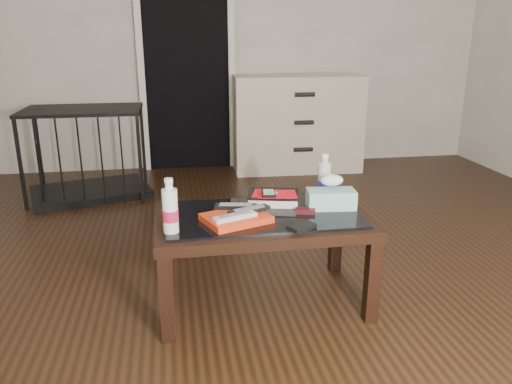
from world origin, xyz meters
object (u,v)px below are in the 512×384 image
Objects in this scene: water_bottle_left at (170,206)px; tissue_box at (331,199)px; coffee_table at (262,226)px; pet_crate at (88,168)px; textbook at (273,198)px; water_bottle_right at (324,176)px; dresser at (297,123)px.

water_bottle_left is 1.03× the size of tissue_box.
coffee_table is 0.49m from water_bottle_left.
pet_crate is at bearing 107.71° from water_bottle_left.
textbook is at bearing 31.39° from water_bottle_left.
water_bottle_left is at bearing -157.50° from water_bottle_right.
water_bottle_right is 0.16m from tissue_box.
water_bottle_left reaches higher than textbook.
pet_crate is 2.28m from water_bottle_right.
textbook is 1.05× the size of water_bottle_right.
pet_crate is (-1.86, -0.54, -0.22)m from dresser.
water_bottle_right is (1.43, -1.74, 0.35)m from pet_crate.
dresser is at bearing 0.13° from pet_crate.
water_bottle_left is at bearing -88.35° from pet_crate.
water_bottle_left is (-0.51, -0.31, 0.10)m from textbook.
dresser reaches higher than water_bottle_right.
dresser reaches higher than water_bottle_left.
pet_crate reaches higher than water_bottle_right.
pet_crate is at bearing 129.45° from water_bottle_right.
dresser is (0.78, 2.44, 0.05)m from coffee_table.
water_bottle_left is at bearing -160.68° from tissue_box.
dresser is 2.32m from water_bottle_right.
water_bottle_left is (-0.43, -0.16, 0.18)m from coffee_table.
tissue_box is at bearing -92.28° from water_bottle_right.
pet_crate is 4.12× the size of textbook.
pet_crate is at bearing 119.71° from coffee_table.
dresser is 5.13× the size of water_bottle_right.
pet_crate reaches higher than water_bottle_left.
dresser reaches higher than coffee_table.
pet_crate is at bearing -161.37° from dresser.
water_bottle_right is (-0.44, -2.28, 0.13)m from dresser.
coffee_table is at bearing -170.42° from tissue_box.
water_bottle_left is (0.66, -2.06, 0.35)m from pet_crate.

